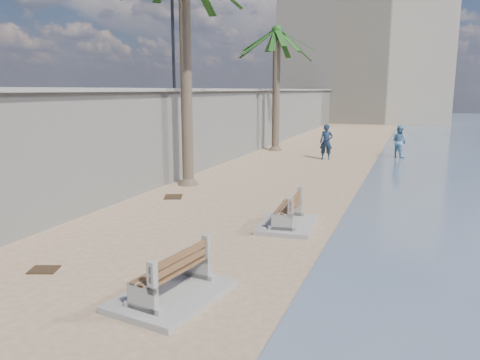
# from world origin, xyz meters

# --- Properties ---
(seawall) EXTENTS (0.45, 70.00, 3.50)m
(seawall) POSITION_xyz_m (-5.20, 20.00, 1.75)
(seawall) COLOR gray
(seawall) RESTS_ON ground_plane
(wall_cap) EXTENTS (0.80, 70.00, 0.12)m
(wall_cap) POSITION_xyz_m (-5.20, 20.00, 3.55)
(wall_cap) COLOR gray
(wall_cap) RESTS_ON seawall
(end_building) EXTENTS (18.00, 12.00, 14.00)m
(end_building) POSITION_xyz_m (-2.00, 52.00, 7.00)
(end_building) COLOR #B7AA93
(end_building) RESTS_ON ground_plane
(bench_near) EXTENTS (1.72, 2.28, 0.88)m
(bench_near) POSITION_xyz_m (0.03, 2.28, 0.38)
(bench_near) COLOR gray
(bench_near) RESTS_ON ground_plane
(bench_far) EXTENTS (1.55, 2.14, 0.85)m
(bench_far) POSITION_xyz_m (0.76, 7.22, 0.37)
(bench_far) COLOR gray
(bench_far) RESTS_ON ground_plane
(palm_back) EXTENTS (5.00, 5.00, 7.77)m
(palm_back) POSITION_xyz_m (-3.99, 22.30, 6.77)
(palm_back) COLOR brown
(palm_back) RESTS_ON ground_plane
(streetlight) EXTENTS (0.28, 0.28, 5.12)m
(streetlight) POSITION_xyz_m (-5.10, 12.00, 6.64)
(streetlight) COLOR #2D2D33
(streetlight) RESTS_ON wall_cap
(person_a) EXTENTS (0.78, 0.56, 2.08)m
(person_a) POSITION_xyz_m (-0.49, 19.63, 1.04)
(person_a) COLOR #142137
(person_a) RESTS_ON ground_plane
(person_b) EXTENTS (1.14, 1.11, 1.87)m
(person_b) POSITION_xyz_m (3.00, 21.67, 0.94)
(person_b) COLOR teal
(person_b) RESTS_ON ground_plane
(debris_c) EXTENTS (0.82, 0.89, 0.03)m
(debris_c) POSITION_xyz_m (-3.72, 9.17, 0.01)
(debris_c) COLOR #382616
(debris_c) RESTS_ON ground_plane
(debris_d) EXTENTS (0.65, 0.59, 0.03)m
(debris_d) POSITION_xyz_m (-3.01, 2.51, 0.01)
(debris_d) COLOR #382616
(debris_d) RESTS_ON ground_plane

